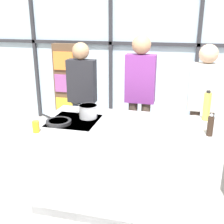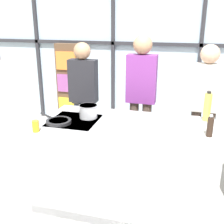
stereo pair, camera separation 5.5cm
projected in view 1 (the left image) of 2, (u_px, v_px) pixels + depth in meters
name	position (u px, v px, depth m)	size (l,w,h in m)	color
ground_plane	(125.00, 198.00, 3.25)	(18.00, 18.00, 0.00)	#ADA89E
back_window_wall	(153.00, 52.00, 5.00)	(6.40, 0.10, 2.80)	silver
bookshelf	(66.00, 84.00, 5.41)	(0.46, 0.19, 1.52)	brown
demo_island	(125.00, 164.00, 3.10)	(1.85, 1.00, 0.91)	#B7BABF
spectator_far_left	(82.00, 93.00, 4.01)	(0.39, 0.23, 1.67)	#232838
spectator_center_left	(140.00, 91.00, 3.79)	(0.40, 0.25, 1.78)	#47382D
spectator_center_right	(204.00, 100.00, 3.62)	(0.40, 0.24, 1.68)	#47382D
frying_pan	(58.00, 122.00, 3.00)	(0.45, 0.32, 0.04)	#232326
saucepan	(88.00, 111.00, 3.15)	(0.35, 0.25, 0.15)	silver
white_plate	(167.00, 122.00, 3.02)	(0.22, 0.22, 0.01)	white
mixing_bowl	(169.00, 139.00, 2.53)	(0.27, 0.27, 0.07)	silver
oil_bottle	(207.00, 106.00, 3.06)	(0.08, 0.08, 0.33)	#E0CC4C
pepper_grinder	(210.00, 126.00, 2.67)	(0.06, 0.06, 0.22)	#332319
juice_glass_near	(36.00, 127.00, 2.76)	(0.07, 0.07, 0.12)	orange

